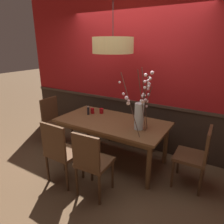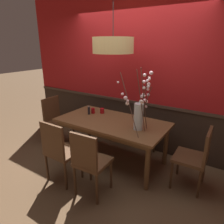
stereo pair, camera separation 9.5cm
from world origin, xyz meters
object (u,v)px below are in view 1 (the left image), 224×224
object	(u,v)px
chair_far_side_left	(123,114)
candle_holder_nearer_edge	(101,111)
chair_head_west_end	(55,119)
condiment_bottle	(88,110)
pendant_lamp	(113,45)
candle_holder_nearer_center	(92,111)
chair_far_side_right	(148,120)
chair_near_side_left	(60,150)
dining_table	(112,125)
vase_with_blossoms	(140,113)
chair_head_east_end	(197,154)
chair_near_side_right	(92,161)

from	to	relation	value
chair_far_side_left	candle_holder_nearer_edge	world-z (taller)	chair_far_side_left
chair_head_west_end	condiment_bottle	size ratio (longest dim) A/B	5.98
condiment_bottle	pendant_lamp	bearing A→B (deg)	1.45
chair_far_side_left	candle_holder_nearer_center	bearing A→B (deg)	-108.83
chair_far_side_right	candle_holder_nearer_edge	xyz separation A→B (m)	(-0.67, -0.64, 0.26)
chair_near_side_left	candle_holder_nearer_edge	size ratio (longest dim) A/B	9.95
dining_table	vase_with_blossoms	world-z (taller)	vase_with_blossoms
pendant_lamp	chair_head_east_end	bearing A→B (deg)	-1.83
vase_with_blossoms	candle_holder_nearer_center	xyz separation A→B (m)	(-1.02, 0.22, -0.21)
chair_near_side_left	chair_far_side_right	distance (m)	1.87
chair_near_side_right	chair_far_side_right	world-z (taller)	chair_near_side_right
chair_head_west_end	chair_far_side_right	distance (m)	1.86
candle_holder_nearer_center	chair_far_side_left	bearing A→B (deg)	71.17
dining_table	chair_near_side_right	bearing A→B (deg)	-75.32
chair_near_side_right	chair_far_side_left	world-z (taller)	chair_far_side_left
chair_head_west_end	condiment_bottle	distance (m)	0.86
condiment_bottle	pendant_lamp	distance (m)	1.22
chair_head_west_end	candle_holder_nearer_edge	xyz separation A→B (m)	(0.97, 0.25, 0.26)
chair_head_east_end	candle_holder_nearer_edge	size ratio (longest dim) A/B	9.42
chair_near_side_right	pendant_lamp	distance (m)	1.71
chair_head_west_end	chair_far_side_right	size ratio (longest dim) A/B	1.02
chair_near_side_left	condiment_bottle	world-z (taller)	chair_near_side_left
vase_with_blossoms	condiment_bottle	world-z (taller)	vase_with_blossoms
chair_head_east_end	vase_with_blossoms	world-z (taller)	vase_with_blossoms
chair_head_west_end	chair_far_side_right	world-z (taller)	chair_head_west_end
candle_holder_nearer_center	pendant_lamp	world-z (taller)	pendant_lamp
chair_far_side_right	candle_holder_nearer_center	distance (m)	1.12
chair_far_side_left	pendant_lamp	world-z (taller)	pendant_lamp
chair_head_east_end	condiment_bottle	distance (m)	1.90
chair_head_west_end	chair_near_side_right	distance (m)	1.79
chair_near_side_right	chair_head_east_end	distance (m)	1.44
candle_holder_nearer_center	condiment_bottle	xyz separation A→B (m)	(-0.02, -0.09, 0.03)
chair_near_side_right	candle_holder_nearer_edge	size ratio (longest dim) A/B	9.78
dining_table	chair_far_side_right	world-z (taller)	chair_far_side_right
vase_with_blossoms	candle_holder_nearer_center	size ratio (longest dim) A/B	9.65
chair_far_side_left	candle_holder_nearer_edge	bearing A→B (deg)	-99.17
chair_far_side_left	candle_holder_nearer_center	world-z (taller)	chair_far_side_left
chair_near_side_right	candle_holder_nearer_center	size ratio (longest dim) A/B	9.75
chair_near_side_right	condiment_bottle	world-z (taller)	chair_near_side_right
chair_head_east_end	chair_far_side_right	distance (m)	1.34
dining_table	condiment_bottle	size ratio (longest dim) A/B	11.66
dining_table	candle_holder_nearer_edge	bearing A→B (deg)	148.08
chair_near_side_left	pendant_lamp	distance (m)	1.71
chair_head_west_end	candle_holder_nearer_center	bearing A→B (deg)	11.06
chair_far_side_right	chair_near_side_right	bearing A→B (deg)	-92.35
candle_holder_nearer_edge	chair_far_side_left	bearing A→B (deg)	80.83
candle_holder_nearer_center	pendant_lamp	bearing A→B (deg)	-8.83
chair_far_side_right	vase_with_blossoms	bearing A→B (deg)	-77.24
chair_head_west_end	vase_with_blossoms	size ratio (longest dim) A/B	1.01
chair_near_side_right	pendant_lamp	world-z (taller)	pendant_lamp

